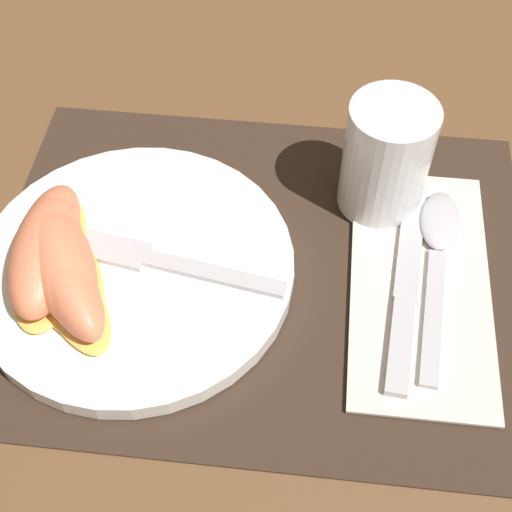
{
  "coord_description": "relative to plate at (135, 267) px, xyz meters",
  "views": [
    {
      "loc": [
        0.04,
        -0.34,
        0.48
      ],
      "look_at": [
        -0.0,
        -0.01,
        0.02
      ],
      "focal_mm": 50.0,
      "sensor_mm": 36.0,
      "label": 1
    }
  ],
  "objects": [
    {
      "name": "napkin",
      "position": [
        0.23,
        0.01,
        -0.01
      ],
      "size": [
        0.11,
        0.23,
        0.0
      ],
      "color": "silver",
      "rests_on": "placemat"
    },
    {
      "name": "citrus_wedge_2",
      "position": [
        -0.05,
        -0.02,
        0.03
      ],
      "size": [
        0.1,
        0.13,
        0.05
      ],
      "color": "#F7C656",
      "rests_on": "plate"
    },
    {
      "name": "knife",
      "position": [
        0.22,
        0.01,
        -0.0
      ],
      "size": [
        0.04,
        0.21,
        0.01
      ],
      "color": "#BCBCC1",
      "rests_on": "napkin"
    },
    {
      "name": "placemat",
      "position": [
        0.1,
        0.02,
        -0.01
      ],
      "size": [
        0.44,
        0.34,
        0.0
      ],
      "color": "#38281E",
      "rests_on": "ground_plane"
    },
    {
      "name": "citrus_wedge_0",
      "position": [
        -0.07,
        0.0,
        0.02
      ],
      "size": [
        0.05,
        0.1,
        0.04
      ],
      "color": "#F7C656",
      "rests_on": "plate"
    },
    {
      "name": "plate",
      "position": [
        0.0,
        0.0,
        0.0
      ],
      "size": [
        0.26,
        0.26,
        0.02
      ],
      "color": "white",
      "rests_on": "placemat"
    },
    {
      "name": "citrus_wedge_3",
      "position": [
        -0.04,
        -0.04,
        0.03
      ],
      "size": [
        0.11,
        0.13,
        0.04
      ],
      "color": "#F7C656",
      "rests_on": "plate"
    },
    {
      "name": "spoon",
      "position": [
        0.24,
        0.05,
        -0.0
      ],
      "size": [
        0.04,
        0.19,
        0.01
      ],
      "color": "#BCBCC1",
      "rests_on": "napkin"
    },
    {
      "name": "fork",
      "position": [
        0.02,
        0.0,
        0.01
      ],
      "size": [
        0.19,
        0.05,
        0.0
      ],
      "color": "#BCBCC1",
      "rests_on": "plate"
    },
    {
      "name": "citrus_wedge_1",
      "position": [
        -0.06,
        -0.02,
        0.03
      ],
      "size": [
        0.07,
        0.13,
        0.04
      ],
      "color": "#F7C656",
      "rests_on": "plate"
    },
    {
      "name": "juice_glass",
      "position": [
        0.19,
        0.1,
        0.04
      ],
      "size": [
        0.07,
        0.07,
        0.1
      ],
      "color": "silver",
      "rests_on": "placemat"
    },
    {
      "name": "ground_plane",
      "position": [
        0.1,
        0.02,
        -0.01
      ],
      "size": [
        3.0,
        3.0,
        0.0
      ],
      "primitive_type": "plane",
      "color": "brown"
    }
  ]
}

